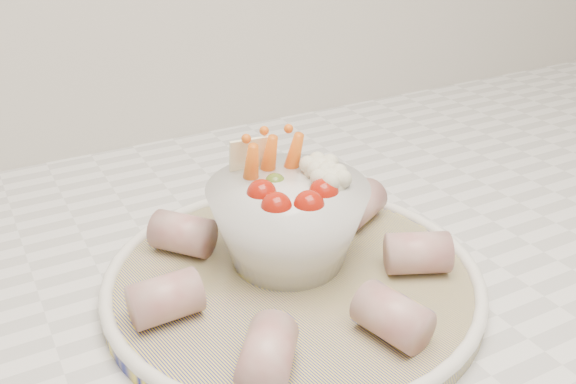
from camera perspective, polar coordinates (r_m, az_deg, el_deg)
serving_platter at (r=0.58m, az=0.47°, el=-7.76°), size 0.39×0.39×0.02m
veggie_bowl at (r=0.58m, az=0.05°, el=-2.50°), size 0.15×0.15×0.11m
cured_meat_rolls at (r=0.57m, az=0.36°, el=-5.85°), size 0.29×0.29×0.04m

